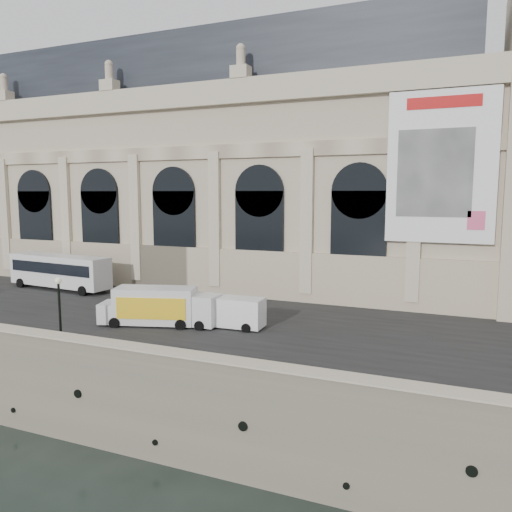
{
  "coord_description": "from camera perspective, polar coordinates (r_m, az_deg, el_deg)",
  "views": [
    {
      "loc": [
        25.1,
        -24.62,
        16.83
      ],
      "look_at": [
        5.58,
        22.0,
        10.39
      ],
      "focal_mm": 35.0,
      "sensor_mm": 36.0,
      "label": 1
    }
  ],
  "objects": [
    {
      "name": "van_c",
      "position": [
        40.55,
        -3.36,
        -6.39
      ],
      "size": [
        5.68,
        2.55,
        2.49
      ],
      "color": "white",
      "rests_on": "quay"
    },
    {
      "name": "box_truck",
      "position": [
        41.95,
        -12.0,
        -5.64
      ],
      "size": [
        8.19,
        4.62,
        3.15
      ],
      "color": "silver",
      "rests_on": "quay"
    },
    {
      "name": "street",
      "position": [
        47.31,
        -10.09,
        -6.05
      ],
      "size": [
        160.0,
        24.0,
        0.06
      ],
      "primitive_type": "cube",
      "color": "#2D2D2D",
      "rests_on": "quay"
    },
    {
      "name": "van_b",
      "position": [
        41.6,
        -8.6,
        -5.98
      ],
      "size": [
        6.12,
        2.76,
        2.67
      ],
      "color": "silver",
      "rests_on": "quay"
    },
    {
      "name": "ground",
      "position": [
        38.98,
        -21.71,
        -18.86
      ],
      "size": [
        260.0,
        260.0,
        0.0
      ],
      "primitive_type": "plane",
      "color": "black",
      "rests_on": "ground"
    },
    {
      "name": "museum",
      "position": [
        63.66,
        -6.63,
        9.82
      ],
      "size": [
        69.0,
        18.7,
        29.1
      ],
      "color": "#BFAF93",
      "rests_on": "quay"
    },
    {
      "name": "quay",
      "position": [
        66.15,
        -0.11,
        -4.81
      ],
      "size": [
        160.0,
        70.0,
        6.0
      ],
      "primitive_type": "cube",
      "color": "gray",
      "rests_on": "ground"
    },
    {
      "name": "lamp_right",
      "position": [
        39.07,
        -21.52,
        -5.76
      ],
      "size": [
        0.49,
        0.49,
        4.78
      ],
      "color": "black",
      "rests_on": "quay"
    },
    {
      "name": "bus_left",
      "position": [
        59.89,
        -21.54,
        -1.56
      ],
      "size": [
        13.4,
        4.07,
        3.89
      ],
      "color": "silver",
      "rests_on": "quay"
    },
    {
      "name": "parapet",
      "position": [
        37.02,
        -21.54,
        -9.28
      ],
      "size": [
        160.0,
        1.4,
        1.21
      ],
      "color": "gray",
      "rests_on": "quay"
    }
  ]
}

